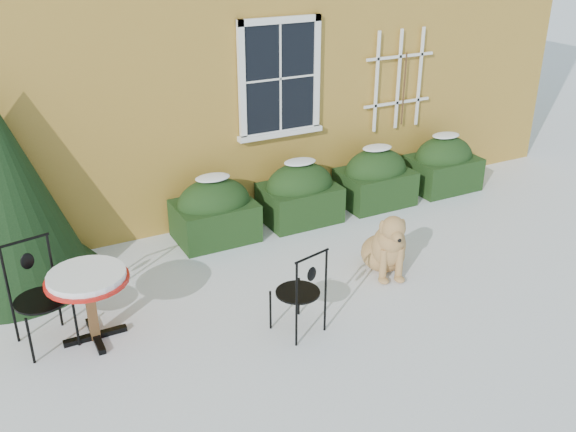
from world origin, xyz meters
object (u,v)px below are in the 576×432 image
bistro_table (88,284)px  patio_chair_far (39,295)px  evergreen_shrub (1,203)px  dog (387,247)px  patio_chair_near (301,291)px

bistro_table → patio_chair_far: patio_chair_far is taller
evergreen_shrub → dog: 4.53m
bistro_table → patio_chair_near: patio_chair_near is taller
bistro_table → dog: dog is taller
evergreen_shrub → bistro_table: 1.82m
bistro_table → patio_chair_near: bearing=-24.2°
dog → bistro_table: bearing=-166.1°
evergreen_shrub → patio_chair_far: (0.12, -1.51, -0.44)m
evergreen_shrub → dog: evergreen_shrub is taller
bistro_table → dog: (3.46, -0.27, -0.30)m
patio_chair_near → dog: size_ratio=1.06×
dog → evergreen_shrub: bearing=172.5°
bistro_table → dog: 3.48m
patio_chair_near → patio_chair_far: size_ratio=0.88×
evergreen_shrub → bistro_table: (0.58, -1.69, -0.35)m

